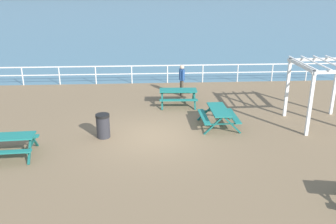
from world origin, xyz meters
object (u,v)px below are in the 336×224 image
object	(u,v)px
litter_bin	(103,126)
visitor	(182,78)
picnic_table_mid_centre	(178,93)
picnic_table_far_left	(219,113)
picnic_table_near_left	(8,141)
lattice_pergola	(326,79)

from	to	relation	value
litter_bin	visitor	bearing A→B (deg)	55.59
picnic_table_mid_centre	picnic_table_far_left	world-z (taller)	same
picnic_table_near_left	lattice_pergola	world-z (taller)	lattice_pergola
picnic_table_far_left	litter_bin	distance (m)	4.77
lattice_pergola	litter_bin	size ratio (longest dim) A/B	2.84
picnic_table_far_left	lattice_pergola	world-z (taller)	lattice_pergola
picnic_table_mid_centre	lattice_pergola	world-z (taller)	lattice_pergola
picnic_table_near_left	picnic_table_far_left	world-z (taller)	same
picnic_table_mid_centre	litter_bin	distance (m)	4.93
visitor	litter_bin	bearing A→B (deg)	46.58
picnic_table_mid_centre	lattice_pergola	size ratio (longest dim) A/B	0.69
picnic_table_mid_centre	visitor	xyz separation A→B (m)	(0.31, 1.47, 0.36)
picnic_table_near_left	lattice_pergola	bearing A→B (deg)	7.08
lattice_pergola	picnic_table_near_left	bearing A→B (deg)	-171.62
litter_bin	picnic_table_mid_centre	bearing A→B (deg)	48.88
picnic_table_far_left	picnic_table_mid_centre	bearing A→B (deg)	25.20
litter_bin	lattice_pergola	bearing A→B (deg)	5.49
visitor	litter_bin	world-z (taller)	visitor
picnic_table_near_left	lattice_pergola	xyz separation A→B (m)	(12.17, 2.33, 1.41)
picnic_table_far_left	litter_bin	bearing A→B (deg)	98.44
picnic_table_near_left	lattice_pergola	size ratio (longest dim) A/B	0.70
picnic_table_near_left	visitor	bearing A→B (deg)	41.17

